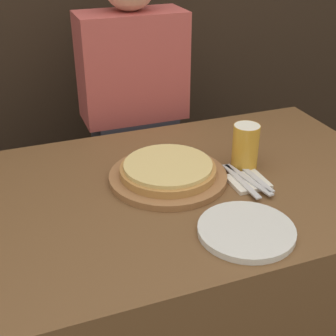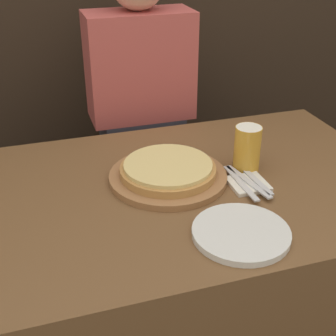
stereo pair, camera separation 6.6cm
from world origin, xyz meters
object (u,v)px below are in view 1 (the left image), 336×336
at_px(dinner_plate, 246,230).
at_px(spoon, 255,178).
at_px(diner_person, 135,128).
at_px(dinner_knife, 248,179).
at_px(beer_glass, 246,145).
at_px(pizza_on_board, 168,172).
at_px(fork, 241,181).

xyz_separation_m(dinner_plate, spoon, (0.15, 0.22, 0.01)).
bearing_deg(diner_person, dinner_knife, -77.14).
relative_size(dinner_knife, spoon, 1.17).
bearing_deg(beer_glass, pizza_on_board, 177.04).
xyz_separation_m(dinner_plate, dinner_knife, (0.13, 0.22, 0.01)).
distance_m(pizza_on_board, fork, 0.22).
xyz_separation_m(pizza_on_board, dinner_knife, (0.22, -0.11, -0.01)).
xyz_separation_m(beer_glass, dinner_knife, (-0.04, -0.09, -0.07)).
relative_size(fork, spoon, 1.17).
bearing_deg(spoon, diner_person, 104.86).
xyz_separation_m(spoon, diner_person, (-0.18, 0.68, -0.09)).
distance_m(dinner_plate, spoon, 0.27).
height_order(pizza_on_board, beer_glass, beer_glass).
height_order(beer_glass, fork, beer_glass).
relative_size(pizza_on_board, fork, 1.70).
distance_m(fork, spoon, 0.05).
bearing_deg(fork, beer_glass, 56.63).
bearing_deg(fork, spoon, 0.00).
relative_size(fork, diner_person, 0.16).
bearing_deg(fork, diner_person, 100.84).
bearing_deg(dinner_knife, diner_person, 102.86).
xyz_separation_m(dinner_plate, diner_person, (-0.03, 0.90, -0.08)).
distance_m(dinner_knife, diner_person, 0.70).
height_order(fork, diner_person, diner_person).
height_order(pizza_on_board, diner_person, diner_person).
relative_size(pizza_on_board, spoon, 1.99).
height_order(dinner_plate, spoon, dinner_plate).
distance_m(beer_glass, fork, 0.13).
relative_size(beer_glass, diner_person, 0.11).
height_order(beer_glass, dinner_plate, beer_glass).
height_order(pizza_on_board, dinner_knife, pizza_on_board).
xyz_separation_m(fork, dinner_knife, (0.02, 0.00, 0.00)).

